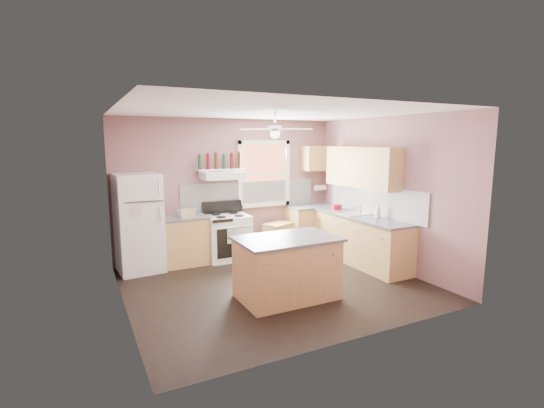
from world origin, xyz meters
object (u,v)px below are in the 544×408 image
refrigerator (139,223)px  island (287,269)px  toaster (186,212)px  cart (278,238)px  stove (228,237)px

refrigerator → island: 2.84m
refrigerator → island: bearing=-56.6°
island → toaster: bearing=112.1°
refrigerator → toaster: size_ratio=6.14×
toaster → cart: toaster is taller
toaster → island: size_ratio=0.21×
toaster → stove: toaster is taller
cart → island: 2.45m
refrigerator → cart: bearing=-4.3°
refrigerator → cart: refrigerator is taller
stove → cart: stove is taller
toaster → stove: (0.80, 0.04, -0.56)m
toaster → stove: size_ratio=0.33×
refrigerator → toaster: 0.84m
toaster → cart: (1.92, 0.07, -0.70)m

